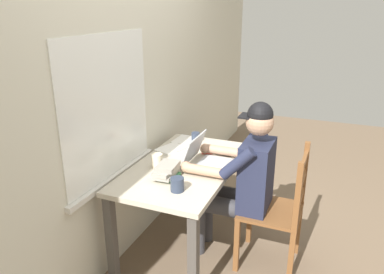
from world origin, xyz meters
name	(u,v)px	position (x,y,z in m)	size (l,w,h in m)	color
ground_plane	(186,245)	(0.00, 0.00, 0.00)	(8.00, 8.00, 0.00)	brown
back_wall	(131,82)	(-0.01, 0.43, 1.30)	(6.00, 0.08, 2.60)	beige
desk	(185,177)	(0.00, 0.00, 0.61)	(1.23, 0.70, 0.71)	#BCB29E
seated_person	(242,176)	(0.05, -0.42, 0.67)	(0.50, 0.60, 1.23)	#232842
wooden_chair	(279,210)	(0.05, -0.70, 0.45)	(0.42, 0.42, 0.92)	brown
laptop	(205,159)	(0.04, -0.14, 0.76)	(0.33, 0.31, 0.22)	#ADAFB2
computer_mouse	(225,153)	(0.29, -0.22, 0.73)	(0.06, 0.10, 0.03)	black
coffee_mug_white	(157,160)	(-0.11, 0.17, 0.76)	(0.12, 0.08, 0.10)	beige
coffee_mug_dark	(177,184)	(-0.40, -0.12, 0.76)	(0.13, 0.09, 0.09)	#2D384C
coffee_mug_spare	(196,137)	(0.48, 0.10, 0.75)	(0.11, 0.07, 0.09)	#2D384C
book_stack_main	(167,171)	(-0.26, 0.02, 0.76)	(0.22, 0.14, 0.10)	#38844C
paper_pile_near_laptop	(171,149)	(0.23, 0.23, 0.72)	(0.23, 0.17, 0.02)	white
paper_pile_back_corner	(186,140)	(0.47, 0.20, 0.72)	(0.22, 0.18, 0.01)	white
landscape_photo_print	(207,151)	(0.31, -0.06, 0.71)	(0.13, 0.09, 0.00)	#C63D33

